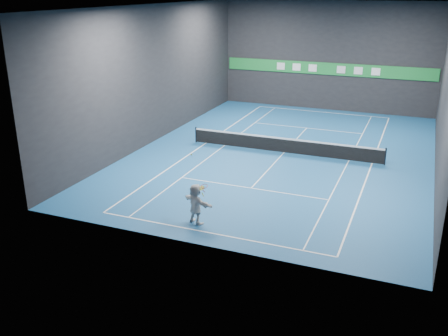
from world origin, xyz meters
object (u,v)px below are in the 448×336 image
at_px(tennis_net, 284,145).
at_px(tennis_racket, 204,188).
at_px(tennis_ball, 191,155).
at_px(player, 196,204).

relative_size(tennis_net, tennis_racket, 20.38).
distance_m(tennis_ball, tennis_racket, 1.56).
height_order(player, tennis_ball, tennis_ball).
distance_m(tennis_net, tennis_racket, 11.26).
bearing_deg(tennis_racket, tennis_ball, 174.21).
bearing_deg(tennis_ball, player, -27.17).
height_order(tennis_net, tennis_racket, tennis_racket).
bearing_deg(player, tennis_ball, -3.10).
bearing_deg(player, tennis_net, -70.85).
relative_size(player, tennis_racket, 3.06).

